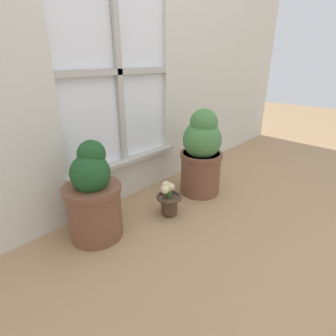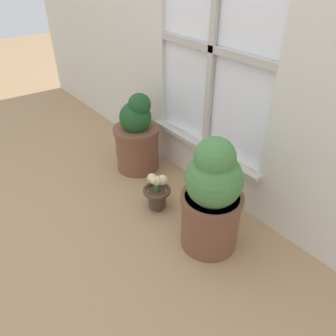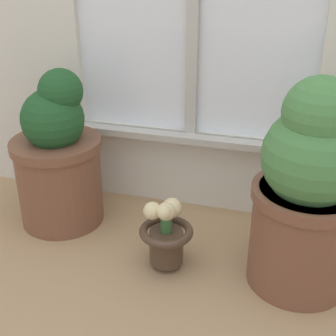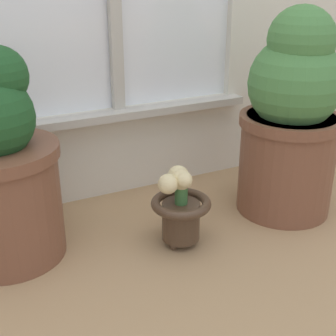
% 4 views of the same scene
% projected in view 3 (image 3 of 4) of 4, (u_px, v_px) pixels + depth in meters
% --- Properties ---
extents(ground_plane, '(10.00, 10.00, 0.00)m').
position_uv_depth(ground_plane, '(132.00, 322.00, 1.21)').
color(ground_plane, tan).
extents(potted_plant_left, '(0.30, 0.30, 0.53)m').
position_uv_depth(potted_plant_left, '(58.00, 158.00, 1.55)').
color(potted_plant_left, brown).
rests_on(potted_plant_left, ground_plane).
extents(potted_plant_right, '(0.30, 0.30, 0.61)m').
position_uv_depth(potted_plant_right, '(308.00, 192.00, 1.23)').
color(potted_plant_right, brown).
rests_on(potted_plant_right, ground_plane).
extents(flower_vase, '(0.16, 0.16, 0.22)m').
position_uv_depth(flower_vase, '(166.00, 233.00, 1.37)').
color(flower_vase, '#473323').
rests_on(flower_vase, ground_plane).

